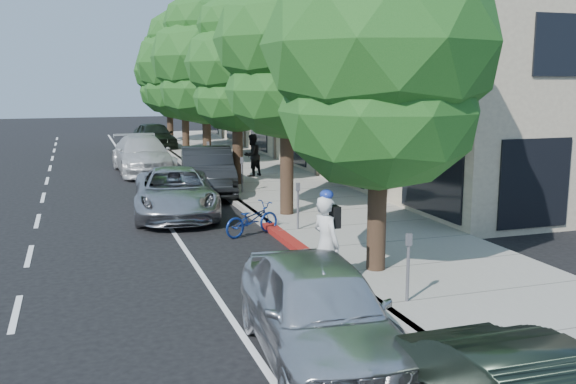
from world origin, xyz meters
name	(u,v)px	position (x,y,z in m)	size (l,w,h in m)	color
ground	(304,255)	(0.00, 0.00, 0.00)	(120.00, 120.00, 0.00)	black
sidewalk	(289,192)	(2.30, 8.00, 0.07)	(4.60, 56.00, 0.15)	gray
curb	(227,195)	(0.00, 8.00, 0.07)	(0.30, 56.00, 0.15)	#9E998E
curb_red_segment	(290,242)	(0.00, 1.00, 0.07)	(0.32, 4.00, 0.15)	maroon
storefront_building	(358,91)	(9.60, 18.00, 3.50)	(10.00, 36.00, 7.00)	beige
street_tree_0	(381,51)	(0.90, -2.00, 4.69)	(4.87, 4.87, 7.66)	black
street_tree_1	(287,44)	(0.90, 4.00, 5.13)	(4.26, 4.26, 8.07)	black
street_tree_2	(237,66)	(0.90, 10.00, 4.63)	(3.95, 3.95, 7.31)	black
street_tree_3	(205,60)	(0.90, 16.00, 5.02)	(5.08, 5.08, 8.16)	black
street_tree_4	(184,65)	(0.90, 22.00, 4.88)	(5.26, 5.26, 8.03)	black
street_tree_5	(169,73)	(0.90, 28.00, 4.55)	(4.46, 4.46, 7.35)	black
cyclist	(326,244)	(-0.49, -2.63, 0.96)	(0.70, 0.46, 1.92)	silver
bicycle	(252,219)	(-0.65, 2.29, 0.45)	(0.59, 1.69, 0.89)	navy
silver_suv	(175,192)	(-2.20, 5.50, 0.72)	(2.40, 5.21, 1.45)	#B1B0B6
dark_sedan	(207,171)	(-0.50, 9.00, 0.84)	(1.78, 5.11, 1.68)	black
white_pickup	(143,155)	(-2.20, 15.00, 0.81)	(2.28, 5.60, 1.62)	silver
dark_suv_far	(154,136)	(-0.50, 24.82, 0.80)	(1.90, 4.72, 1.61)	black
near_car_a	(319,310)	(-1.75, -5.50, 0.78)	(1.84, 4.57, 1.56)	silver
pedestrian	(252,155)	(1.91, 11.64, 1.02)	(0.85, 0.66, 1.75)	black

